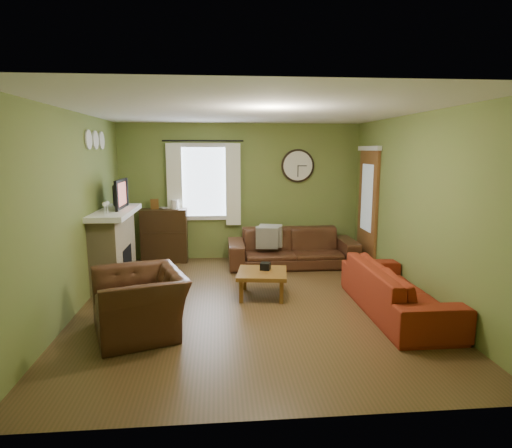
{
  "coord_description": "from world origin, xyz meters",
  "views": [
    {
      "loc": [
        -0.44,
        -5.63,
        2.1
      ],
      "look_at": [
        0.1,
        0.4,
        1.05
      ],
      "focal_mm": 30.0,
      "sensor_mm": 36.0,
      "label": 1
    }
  ],
  "objects": [
    {
      "name": "floor",
      "position": [
        0.0,
        0.0,
        0.0
      ],
      "size": [
        4.6,
        5.2,
        0.0
      ],
      "primitive_type": "cube",
      "color": "#50391F",
      "rests_on": "ground"
    },
    {
      "name": "ceiling",
      "position": [
        0.0,
        0.0,
        2.6
      ],
      "size": [
        4.6,
        5.2,
        0.0
      ],
      "primitive_type": "cube",
      "color": "white",
      "rests_on": "ground"
    },
    {
      "name": "wall_left",
      "position": [
        -2.3,
        0.0,
        1.3
      ],
      "size": [
        0.0,
        5.2,
        2.6
      ],
      "primitive_type": "cube",
      "color": "olive",
      "rests_on": "ground"
    },
    {
      "name": "wall_right",
      "position": [
        2.3,
        0.0,
        1.3
      ],
      "size": [
        0.0,
        5.2,
        2.6
      ],
      "primitive_type": "cube",
      "color": "olive",
      "rests_on": "ground"
    },
    {
      "name": "wall_back",
      "position": [
        0.0,
        2.6,
        1.3
      ],
      "size": [
        4.6,
        0.0,
        2.6
      ],
      "primitive_type": "cube",
      "color": "olive",
      "rests_on": "ground"
    },
    {
      "name": "wall_front",
      "position": [
        0.0,
        -2.6,
        1.3
      ],
      "size": [
        4.6,
        0.0,
        2.6
      ],
      "primitive_type": "cube",
      "color": "olive",
      "rests_on": "ground"
    },
    {
      "name": "fireplace",
      "position": [
        -2.1,
        1.15,
        0.55
      ],
      "size": [
        0.4,
        1.4,
        1.1
      ],
      "primitive_type": "cube",
      "color": "tan",
      "rests_on": "floor"
    },
    {
      "name": "firebox",
      "position": [
        -1.91,
        1.15,
        0.3
      ],
      "size": [
        0.04,
        0.6,
        0.55
      ],
      "primitive_type": "cube",
      "color": "black",
      "rests_on": "fireplace"
    },
    {
      "name": "mantel",
      "position": [
        -2.07,
        1.15,
        1.14
      ],
      "size": [
        0.58,
        1.6,
        0.08
      ],
      "primitive_type": "cube",
      "color": "white",
      "rests_on": "fireplace"
    },
    {
      "name": "tv",
      "position": [
        -2.05,
        1.3,
        1.35
      ],
      "size": [
        0.08,
        0.6,
        0.35
      ],
      "primitive_type": "imported",
      "rotation": [
        0.0,
        0.0,
        1.57
      ],
      "color": "black",
      "rests_on": "mantel"
    },
    {
      "name": "tv_screen",
      "position": [
        -1.97,
        1.3,
        1.41
      ],
      "size": [
        0.02,
        0.62,
        0.36
      ],
      "primitive_type": "cube",
      "color": "#994C3F",
      "rests_on": "mantel"
    },
    {
      "name": "medallion_left",
      "position": [
        -2.28,
        0.8,
        2.25
      ],
      "size": [
        0.28,
        0.28,
        0.03
      ],
      "primitive_type": "cylinder",
      "color": "white",
      "rests_on": "wall_left"
    },
    {
      "name": "medallion_mid",
      "position": [
        -2.28,
        1.15,
        2.25
      ],
      "size": [
        0.28,
        0.28,
        0.03
      ],
      "primitive_type": "cylinder",
      "color": "white",
      "rests_on": "wall_left"
    },
    {
      "name": "medallion_right",
      "position": [
        -2.28,
        1.5,
        2.25
      ],
      "size": [
        0.28,
        0.28,
        0.03
      ],
      "primitive_type": "cylinder",
      "color": "white",
      "rests_on": "wall_left"
    },
    {
      "name": "window_pane",
      "position": [
        -0.7,
        2.58,
        1.5
      ],
      "size": [
        1.0,
        0.02,
        1.3
      ],
      "primitive_type": null,
      "color": "silver",
      "rests_on": "wall_back"
    },
    {
      "name": "curtain_rod",
      "position": [
        -0.7,
        2.48,
        2.27
      ],
      "size": [
        0.03,
        0.03,
        1.5
      ],
      "primitive_type": "cylinder",
      "color": "black",
      "rests_on": "wall_back"
    },
    {
      "name": "curtain_left",
      "position": [
        -1.25,
        2.48,
        1.45
      ],
      "size": [
        0.28,
        0.04,
        1.55
      ],
      "primitive_type": "cube",
      "color": "white",
      "rests_on": "wall_back"
    },
    {
      "name": "curtain_right",
      "position": [
        -0.15,
        2.48,
        1.45
      ],
      "size": [
        0.28,
        0.04,
        1.55
      ],
      "primitive_type": "cube",
      "color": "white",
      "rests_on": "wall_back"
    },
    {
      "name": "wall_clock",
      "position": [
        1.1,
        2.55,
        1.8
      ],
      "size": [
        0.64,
        0.06,
        0.64
      ],
      "primitive_type": null,
      "color": "white",
      "rests_on": "wall_back"
    },
    {
      "name": "door",
      "position": [
        2.27,
        1.85,
        1.05
      ],
      "size": [
        0.05,
        0.9,
        2.1
      ],
      "primitive_type": "cube",
      "color": "brown",
      "rests_on": "floor"
    },
    {
      "name": "bookshelf",
      "position": [
        -1.46,
        2.4,
        0.51
      ],
      "size": [
        0.85,
        0.36,
        1.01
      ],
      "primitive_type": null,
      "color": "black",
      "rests_on": "floor"
    },
    {
      "name": "book",
      "position": [
        -1.52,
        2.48,
        0.96
      ],
      "size": [
        0.24,
        0.25,
        0.02
      ],
      "primitive_type": "imported",
      "rotation": [
        0.0,
        0.0,
        0.63
      ],
      "color": "brown",
      "rests_on": "bookshelf"
    },
    {
      "name": "sofa_brown",
      "position": [
        0.9,
        1.9,
        0.34
      ],
      "size": [
        2.32,
        0.91,
        0.68
      ],
      "primitive_type": "imported",
      "color": "#3C2013",
      "rests_on": "floor"
    },
    {
      "name": "pillow_left",
      "position": [
        0.42,
        1.83,
        0.55
      ],
      "size": [
        0.41,
        0.17,
        0.4
      ],
      "primitive_type": "cube",
      "rotation": [
        0.0,
        0.0,
        -0.13
      ],
      "color": "gray",
      "rests_on": "sofa_brown"
    },
    {
      "name": "pillow_right",
      "position": [
        0.52,
        1.99,
        0.55
      ],
      "size": [
        0.43,
        0.22,
        0.41
      ],
      "primitive_type": "cube",
      "rotation": [
        0.0,
        0.0,
        -0.25
      ],
      "color": "gray",
      "rests_on": "sofa_brown"
    },
    {
      "name": "sofa_red",
      "position": [
        1.86,
        -0.5,
        0.31
      ],
      "size": [
        0.84,
        2.16,
        0.63
      ],
      "primitive_type": "imported",
      "rotation": [
        0.0,
        0.0,
        1.57
      ],
      "color": "maroon",
      "rests_on": "floor"
    },
    {
      "name": "armchair",
      "position": [
        -1.36,
        -0.82,
        0.36
      ],
      "size": [
        1.28,
        1.37,
        0.72
      ],
      "primitive_type": "imported",
      "rotation": [
        0.0,
        0.0,
        -1.23
      ],
      "color": "#3C2013",
      "rests_on": "floor"
    },
    {
      "name": "coffee_table",
      "position": [
        0.18,
        0.29,
        0.19
      ],
      "size": [
        0.79,
        0.79,
        0.37
      ],
      "primitive_type": null,
      "rotation": [
        0.0,
        0.0,
        -0.15
      ],
      "color": "brown",
      "rests_on": "floor"
    },
    {
      "name": "tissue_box",
      "position": [
        0.24,
        0.37,
        0.4
      ],
      "size": [
        0.17,
        0.17,
        0.11
      ],
      "primitive_type": "cube",
      "rotation": [
        0.0,
        0.0,
        -0.33
      ],
      "color": "black",
      "rests_on": "coffee_table"
    },
    {
      "name": "wine_glass_a",
      "position": [
        -2.05,
        0.56,
        1.27
      ],
      "size": [
        0.07,
        0.07,
        0.19
      ],
      "primitive_type": null,
      "color": "white",
      "rests_on": "mantel"
    },
    {
      "name": "wine_glass_b",
      "position": [
        -2.05,
        0.72,
        1.27
      ],
      "size": [
        0.07,
        0.07,
        0.19
      ],
      "primitive_type": null,
      "color": "white",
      "rests_on": "mantel"
    }
  ]
}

